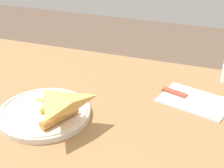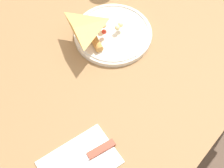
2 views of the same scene
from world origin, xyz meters
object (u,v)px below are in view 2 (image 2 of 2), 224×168
at_px(dining_table, 120,53).
at_px(napkin_folded, 80,162).
at_px(plate_pizza, 112,33).
at_px(butter_knife, 83,159).

height_order(dining_table, napkin_folded, napkin_folded).
bearing_deg(plate_pizza, butter_knife, 30.44).
bearing_deg(dining_table, butter_knife, 26.71).
relative_size(dining_table, napkin_folded, 5.52).
bearing_deg(dining_table, plate_pizza, -42.87).
distance_m(dining_table, napkin_folded, 0.44).
relative_size(plate_pizza, butter_knife, 1.21).
bearing_deg(napkin_folded, butter_knife, 161.82).
bearing_deg(napkin_folded, dining_table, -154.32).
bearing_deg(butter_knife, plate_pizza, -131.38).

